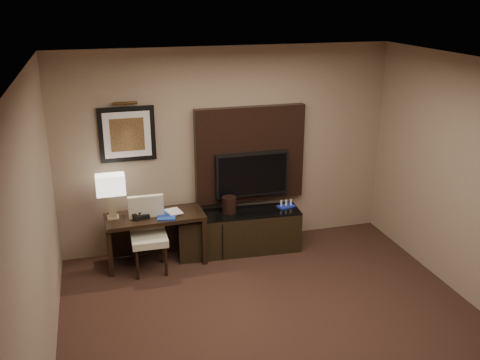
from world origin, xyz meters
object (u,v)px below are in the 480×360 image
object	(u,v)px
tv	(252,174)
credenza	(239,232)
ice_bucket	(229,205)
desk	(156,239)
table_lamp	(111,196)
desk_chair	(149,238)
minibar_tray	(286,204)
desk_phone	(140,214)

from	to	relation	value
tv	credenza	bearing A→B (deg)	-141.83
credenza	ice_bucket	world-z (taller)	ice_bucket
tv	ice_bucket	size ratio (longest dim) A/B	4.61
desk	credenza	xyz separation A→B (m)	(1.11, 0.02, -0.05)
tv	table_lamp	world-z (taller)	tv
desk_chair	ice_bucket	distance (m)	1.15
credenza	ice_bucket	xyz separation A→B (m)	(-0.12, 0.03, 0.39)
desk	credenza	bearing A→B (deg)	-0.64
ice_bucket	desk	bearing A→B (deg)	-176.57
table_lamp	ice_bucket	size ratio (longest dim) A/B	2.67
tv	desk_chair	distance (m)	1.62
desk	table_lamp	distance (m)	0.81
minibar_tray	table_lamp	bearing A→B (deg)	179.64
desk_chair	minibar_tray	bearing A→B (deg)	8.09
ice_bucket	table_lamp	bearing A→B (deg)	-179.57
credenza	minibar_tray	world-z (taller)	minibar_tray
tv	ice_bucket	world-z (taller)	tv
table_lamp	credenza	bearing A→B (deg)	-0.83
table_lamp	ice_bucket	bearing A→B (deg)	0.43
tv	desk	bearing A→B (deg)	-170.97
desk_phone	ice_bucket	distance (m)	1.18
tv	desk_chair	world-z (taller)	tv
table_lamp	desk_phone	size ratio (longest dim) A/B	2.99
desk_chair	table_lamp	distance (m)	0.69
credenza	desk_chair	xyz separation A→B (m)	(-1.22, -0.24, 0.17)
tv	minibar_tray	xyz separation A→B (m)	(0.43, -0.18, -0.41)
table_lamp	desk_phone	world-z (taller)	table_lamp
desk_chair	ice_bucket	xyz separation A→B (m)	(1.10, 0.27, 0.22)
desk	credenza	world-z (taller)	desk
credenza	table_lamp	distance (m)	1.75
desk	tv	xyz separation A→B (m)	(1.35, 0.21, 0.69)
credenza	desk_chair	distance (m)	1.25
desk	minibar_tray	size ratio (longest dim) A/B	5.50
desk_phone	minibar_tray	world-z (taller)	desk_phone
desk_chair	desk_phone	world-z (taller)	desk_chair
desk	ice_bucket	xyz separation A→B (m)	(0.99, 0.06, 0.34)
desk_phone	minibar_tray	distance (m)	1.98
desk	desk_phone	world-z (taller)	desk_phone
tv	desk_phone	bearing A→B (deg)	-170.93
desk	desk_phone	bearing A→B (deg)	-172.49
credenza	table_lamp	xyz separation A→B (m)	(-1.62, 0.02, 0.67)
credenza	desk_phone	world-z (taller)	desk_phone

